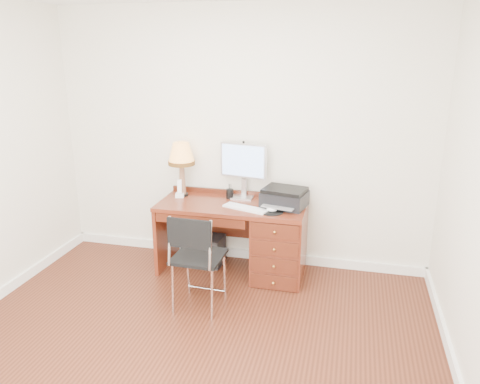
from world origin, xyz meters
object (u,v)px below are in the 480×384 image
(monitor, at_px, (243,164))
(phone, at_px, (180,192))
(chair, at_px, (196,253))
(equipment_box, at_px, (210,250))
(desk, at_px, (263,237))
(printer, at_px, (285,197))
(leg_lamp, at_px, (181,157))

(monitor, height_order, phone, monitor)
(chair, xyz_separation_m, equipment_box, (-0.16, 0.90, -0.40))
(desk, bearing_deg, phone, 174.81)
(monitor, bearing_deg, phone, -157.78)
(printer, height_order, leg_lamp, leg_lamp)
(printer, bearing_deg, chair, -115.67)
(phone, bearing_deg, leg_lamp, 63.51)
(chair, bearing_deg, monitor, 82.04)
(monitor, relative_size, phone, 3.07)
(leg_lamp, height_order, chair, leg_lamp)
(printer, xyz_separation_m, phone, (-1.12, 0.03, -0.04))
(desk, distance_m, monitor, 0.79)
(phone, bearing_deg, desk, -19.09)
(phone, relative_size, chair, 0.21)
(desk, distance_m, leg_lamp, 1.19)
(printer, relative_size, equipment_box, 1.50)
(equipment_box, bearing_deg, printer, 0.80)
(chair, bearing_deg, leg_lamp, 117.87)
(phone, xyz_separation_m, chair, (0.48, -0.89, -0.25))
(printer, xyz_separation_m, leg_lamp, (-1.11, 0.09, 0.33))
(printer, relative_size, phone, 2.52)
(equipment_box, bearing_deg, monitor, 26.40)
(leg_lamp, relative_size, chair, 0.63)
(leg_lamp, bearing_deg, equipment_box, -7.75)
(desk, bearing_deg, chair, -118.57)
(desk, xyz_separation_m, equipment_box, (-0.60, 0.10, -0.25))
(desk, distance_m, printer, 0.48)
(desk, distance_m, chair, 0.93)
(desk, relative_size, monitor, 2.58)
(printer, distance_m, equipment_box, 1.05)
(printer, distance_m, chair, 1.11)
(phone, distance_m, chair, 1.04)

